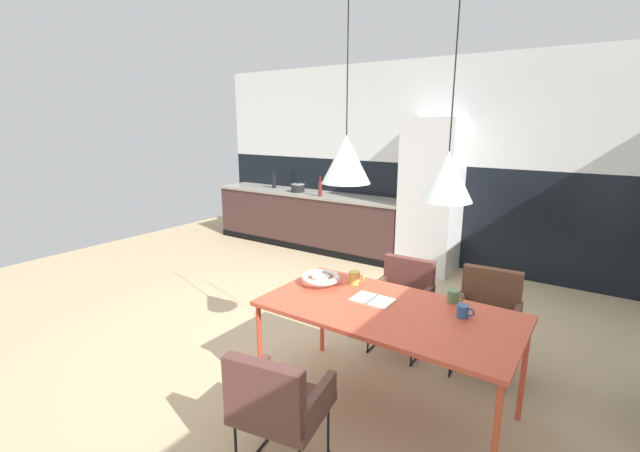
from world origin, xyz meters
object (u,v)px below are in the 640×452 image
(refrigerator_column, at_px, (431,196))
(pendant_lamp_over_table_far, at_px, (448,176))
(mug_white_ceramic, at_px, (355,278))
(cooking_pot, at_px, (298,188))
(armchair_corner_seat, at_px, (403,292))
(fruit_bowl, at_px, (321,278))
(open_book, at_px, (372,300))
(mug_glass_clear, at_px, (463,311))
(mug_short_terracotta, at_px, (454,296))
(armchair_head_of_table, at_px, (276,400))
(pendant_lamp_over_table_near, at_px, (346,159))
(armchair_far_side, at_px, (487,309))
(bottle_vinegar_dark, at_px, (320,188))
(bottle_wine_green, at_px, (274,181))
(dining_table, at_px, (388,315))

(refrigerator_column, relative_size, pendant_lamp_over_table_far, 1.65)
(mug_white_ceramic, bearing_deg, cooking_pot, 134.00)
(armchair_corner_seat, bearing_deg, fruit_bowl, 63.12)
(open_book, height_order, mug_glass_clear, mug_glass_clear)
(mug_short_terracotta, bearing_deg, armchair_head_of_table, -113.99)
(fruit_bowl, height_order, pendant_lamp_over_table_near, pendant_lamp_over_table_near)
(pendant_lamp_over_table_near, bearing_deg, armchair_head_of_table, -83.20)
(refrigerator_column, xyz_separation_m, mug_glass_clear, (1.28, -2.86, -0.22))
(armchair_head_of_table, bearing_deg, armchair_corner_seat, 80.59)
(refrigerator_column, bearing_deg, fruit_bowl, -85.82)
(armchair_corner_seat, height_order, pendant_lamp_over_table_far, pendant_lamp_over_table_far)
(armchair_far_side, height_order, pendant_lamp_over_table_near, pendant_lamp_over_table_near)
(armchair_head_of_table, relative_size, fruit_bowl, 2.63)
(armchair_far_side, bearing_deg, armchair_corner_seat, -0.16)
(fruit_bowl, relative_size, mug_short_terracotta, 2.51)
(open_book, bearing_deg, bottle_vinegar_dark, 130.24)
(cooking_pot, relative_size, pendant_lamp_over_table_far, 0.18)
(fruit_bowl, xyz_separation_m, mug_white_ceramic, (0.21, 0.16, -0.00))
(mug_white_ceramic, bearing_deg, pendant_lamp_over_table_near, -75.25)
(armchair_head_of_table, distance_m, open_book, 1.00)
(open_book, distance_m, bottle_wine_green, 4.57)
(bottle_wine_green, bearing_deg, mug_glass_clear, -35.71)
(cooking_pot, bearing_deg, mug_white_ceramic, -46.00)
(armchair_head_of_table, xyz_separation_m, fruit_bowl, (-0.39, 1.01, 0.31))
(fruit_bowl, distance_m, mug_glass_clear, 1.07)
(refrigerator_column, distance_m, bottle_vinegar_dark, 1.65)
(dining_table, xyz_separation_m, armchair_head_of_table, (-0.23, -0.90, -0.22))
(bottle_wine_green, bearing_deg, mug_white_ceramic, -41.33)
(open_book, height_order, cooking_pot, cooking_pot)
(fruit_bowl, distance_m, bottle_wine_green, 4.19)
(refrigerator_column, xyz_separation_m, armchair_far_side, (1.27, -2.10, -0.50))
(pendant_lamp_over_table_near, bearing_deg, bottle_wine_green, 136.67)
(open_book, xyz_separation_m, mug_white_ceramic, (-0.26, 0.20, 0.04))
(dining_table, xyz_separation_m, bottle_vinegar_dark, (-2.47, 2.79, 0.29))
(mug_glass_clear, bearing_deg, mug_short_terracotta, 121.90)
(fruit_bowl, height_order, pendant_lamp_over_table_far, pendant_lamp_over_table_far)
(armchair_head_of_table, bearing_deg, pendant_lamp_over_table_far, 46.99)
(bottle_vinegar_dark, bearing_deg, dining_table, -48.55)
(mug_short_terracotta, distance_m, bottle_vinegar_dark, 3.71)
(cooking_pot, bearing_deg, refrigerator_column, 2.10)
(mug_short_terracotta, bearing_deg, pendant_lamp_over_table_far, -87.64)
(armchair_head_of_table, xyz_separation_m, mug_glass_clear, (0.68, 1.05, 0.30))
(cooking_pot, bearing_deg, pendant_lamp_over_table_near, -47.97)
(refrigerator_column, distance_m, dining_table, 3.14)
(open_book, height_order, mug_short_terracotta, mug_short_terracotta)
(mug_glass_clear, distance_m, mug_white_ceramic, 0.87)
(fruit_bowl, bearing_deg, mug_glass_clear, 2.57)
(fruit_bowl, bearing_deg, mug_short_terracotta, 14.74)
(armchair_far_side, xyz_separation_m, open_book, (-0.59, -0.86, 0.24))
(dining_table, bearing_deg, mug_white_ceramic, 147.67)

